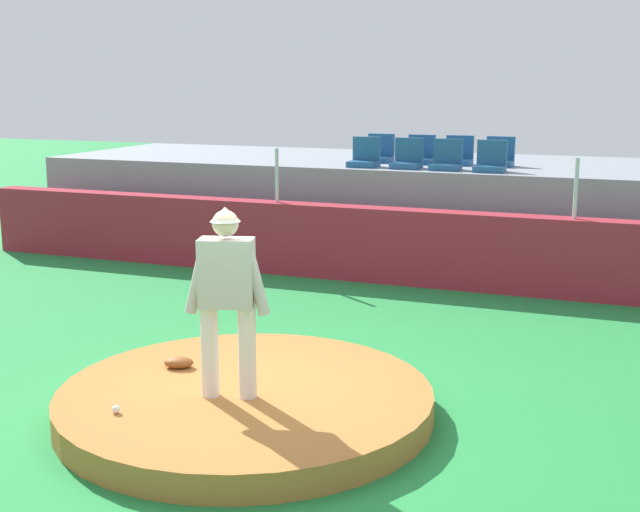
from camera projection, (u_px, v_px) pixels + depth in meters
ground_plane at (246, 414)px, 8.04m from camera, size 60.00×60.00×0.00m
pitchers_mound at (246, 402)px, 8.02m from camera, size 3.57×3.57×0.26m
pitcher at (227, 289)px, 7.59m from camera, size 0.79×0.38×1.77m
baseball at (116, 409)px, 7.40m from camera, size 0.07×0.07×0.07m
fielding_glove at (179, 363)px, 8.57m from camera, size 0.34×0.28×0.11m
brick_barrier at (405, 247)px, 13.11m from camera, size 15.38×0.40×1.17m
fence_post_left at (277, 175)px, 13.65m from camera, size 0.06×0.06×0.87m
fence_post_right at (576, 188)px, 12.02m from camera, size 0.06×0.06×0.87m
bleacher_platform at (443, 207)px, 15.50m from camera, size 14.63×3.92×1.68m
stadium_chair_0 at (365, 157)px, 14.37m from camera, size 0.48×0.44×0.50m
stadium_chair_1 at (408, 159)px, 14.12m from camera, size 0.48×0.44×0.50m
stadium_chair_2 at (447, 160)px, 13.88m from camera, size 0.48×0.44×0.50m
stadium_chair_3 at (491, 162)px, 13.60m from camera, size 0.48×0.44×0.50m
stadium_chair_4 at (380, 153)px, 15.18m from camera, size 0.48×0.44×0.50m
stadium_chair_5 at (420, 155)px, 14.91m from camera, size 0.48×0.44×0.50m
stadium_chair_6 at (458, 156)px, 14.71m from camera, size 0.48×0.44×0.50m
stadium_chair_7 at (499, 157)px, 14.45m from camera, size 0.48×0.44×0.50m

